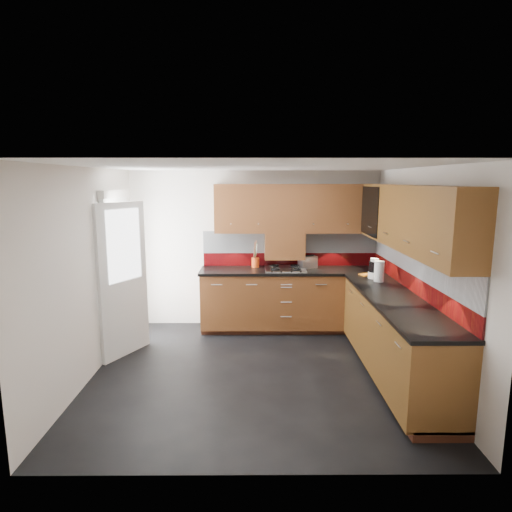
{
  "coord_description": "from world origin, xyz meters",
  "views": [
    {
      "loc": [
        -0.02,
        -4.76,
        2.25
      ],
      "look_at": [
        0.01,
        0.65,
        1.29
      ],
      "focal_mm": 30.0,
      "sensor_mm": 36.0,
      "label": 1
    }
  ],
  "objects_px": {
    "utensil_pot": "(255,261)",
    "food_processor": "(374,269)",
    "toaster": "(308,262)",
    "gas_hob": "(285,269)"
  },
  "relations": [
    {
      "from": "gas_hob",
      "to": "food_processor",
      "type": "relative_size",
      "value": 2.21
    },
    {
      "from": "utensil_pot",
      "to": "food_processor",
      "type": "bearing_deg",
      "value": -25.58
    },
    {
      "from": "utensil_pot",
      "to": "toaster",
      "type": "distance_m",
      "value": 0.8
    },
    {
      "from": "gas_hob",
      "to": "toaster",
      "type": "bearing_deg",
      "value": 21.28
    },
    {
      "from": "utensil_pot",
      "to": "gas_hob",
      "type": "bearing_deg",
      "value": -24.0
    },
    {
      "from": "gas_hob",
      "to": "food_processor",
      "type": "bearing_deg",
      "value": -26.17
    },
    {
      "from": "utensil_pot",
      "to": "food_processor",
      "type": "distance_m",
      "value": 1.79
    },
    {
      "from": "utensil_pot",
      "to": "toaster",
      "type": "bearing_deg",
      "value": -4.35
    },
    {
      "from": "gas_hob",
      "to": "food_processor",
      "type": "distance_m",
      "value": 1.3
    },
    {
      "from": "utensil_pot",
      "to": "food_processor",
      "type": "relative_size",
      "value": 1.53
    }
  ]
}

